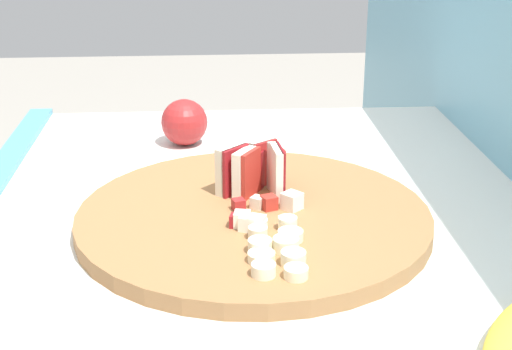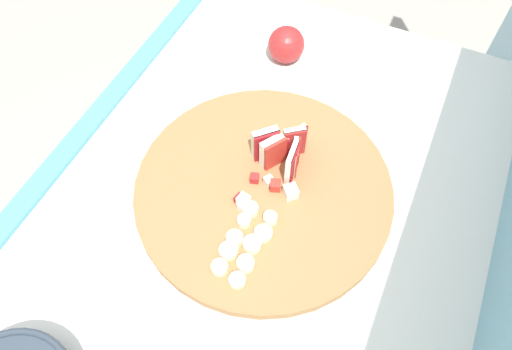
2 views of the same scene
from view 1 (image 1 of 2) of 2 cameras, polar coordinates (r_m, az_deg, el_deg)
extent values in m
cylinder|color=olive|center=(0.94, -0.24, -3.32)|extent=(0.44, 0.44, 0.02)
cube|color=maroon|center=(0.97, -1.56, 0.33)|extent=(0.04, 0.04, 0.06)
cube|color=beige|center=(0.98, -1.91, 0.44)|extent=(0.04, 0.04, 0.06)
cube|color=#A32323|center=(1.00, 0.72, 0.87)|extent=(0.03, 0.03, 0.06)
cube|color=beige|center=(1.00, 0.47, 0.97)|extent=(0.03, 0.04, 0.06)
cube|color=#B22D23|center=(0.97, -0.51, 0.11)|extent=(0.04, 0.03, 0.06)
cube|color=#EFE5CC|center=(0.97, -0.91, 0.18)|extent=(0.04, 0.03, 0.06)
cube|color=maroon|center=(1.01, 0.73, 0.73)|extent=(0.05, 0.02, 0.05)
cube|color=#EFE5CC|center=(1.01, 0.46, 0.76)|extent=(0.05, 0.03, 0.05)
cube|color=#B22D23|center=(0.97, 1.73, 0.42)|extent=(0.04, 0.01, 0.06)
cube|color=beige|center=(0.97, 1.46, 0.39)|extent=(0.04, 0.02, 0.06)
cube|color=maroon|center=(0.96, 1.86, 0.20)|extent=(0.05, 0.01, 0.07)
cube|color=#EFE5CC|center=(0.96, 1.54, 0.19)|extent=(0.05, 0.01, 0.07)
cube|color=#EFE5CC|center=(0.88, 2.28, -3.64)|extent=(0.02, 0.02, 0.01)
cube|color=white|center=(0.89, -1.06, -3.39)|extent=(0.02, 0.02, 0.02)
cube|color=maroon|center=(0.89, -1.48, -3.54)|extent=(0.02, 0.02, 0.02)
cube|color=#B22D23|center=(0.94, 1.00, -2.10)|extent=(0.02, 0.02, 0.02)
cube|color=white|center=(0.88, 0.29, -3.71)|extent=(0.02, 0.02, 0.02)
cube|color=white|center=(0.94, 2.74, -1.98)|extent=(0.03, 0.03, 0.02)
cube|color=white|center=(0.88, -0.66, -3.66)|extent=(0.02, 0.02, 0.02)
cube|color=beige|center=(0.94, 0.12, -2.09)|extent=(0.02, 0.02, 0.02)
cube|color=#A32323|center=(0.93, -1.33, -2.26)|extent=(0.02, 0.02, 0.01)
cylinder|color=white|center=(0.88, 0.08, -3.75)|extent=(0.03, 0.03, 0.01)
cylinder|color=#F4EAC6|center=(0.86, 0.22, -4.40)|extent=(0.02, 0.02, 0.01)
cylinder|color=beige|center=(0.83, 0.54, -5.40)|extent=(0.03, 0.03, 0.02)
cylinder|color=beige|center=(0.81, 0.33, -6.24)|extent=(0.03, 0.03, 0.01)
cylinder|color=#F4EAC6|center=(0.78, 0.38, -7.20)|extent=(0.03, 0.03, 0.01)
cylinder|color=#F4EAC6|center=(0.88, 2.41, -3.68)|extent=(0.02, 0.02, 0.02)
cylinder|color=beige|center=(0.86, 2.63, -4.60)|extent=(0.03, 0.03, 0.01)
cylinder|color=#F4EAC6|center=(0.83, 2.28, -5.27)|extent=(0.03, 0.03, 0.02)
cylinder|color=#F4EAC6|center=(0.81, 2.85, -6.31)|extent=(0.03, 0.03, 0.02)
cylinder|color=beige|center=(0.78, 3.05, -7.39)|extent=(0.03, 0.03, 0.01)
sphere|color=#A32323|center=(1.22, -5.46, 4.00)|extent=(0.08, 0.08, 0.08)
camera|label=2|loc=(0.59, 29.22, 50.34)|focal=33.34mm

